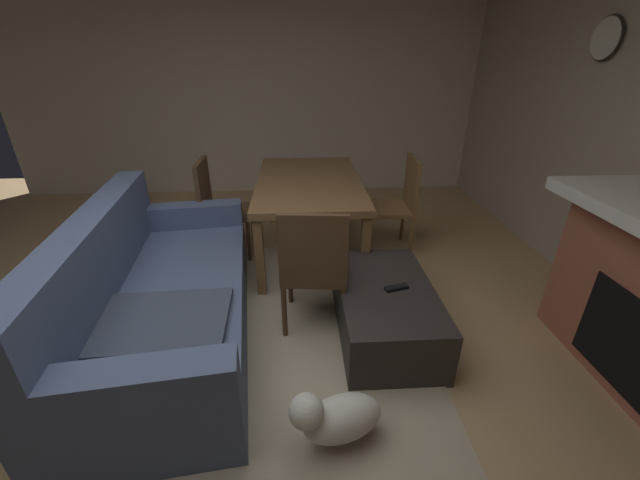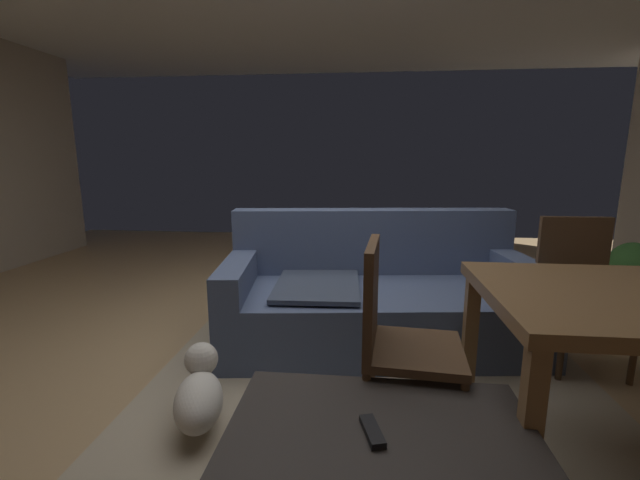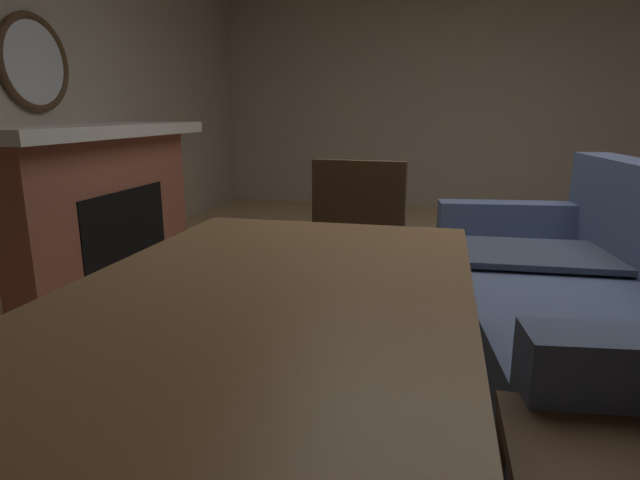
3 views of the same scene
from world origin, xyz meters
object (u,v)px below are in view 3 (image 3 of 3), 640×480
dining_table (261,326)px  small_dog (365,266)px  ottoman_coffee_table (258,307)px  tv_remote (248,266)px  round_wall_mirror (34,63)px  fireplace (87,202)px  couch (592,311)px  dining_chair_west (352,252)px

dining_table → small_dog: bearing=-178.5°
ottoman_coffee_table → tv_remote: 0.21m
tv_remote → dining_table: size_ratio=0.10×
round_wall_mirror → small_dog: (-0.09, 2.20, -1.27)m
fireplace → small_dog: 1.95m
couch → dining_chair_west: (0.04, -1.04, 0.21)m
dining_chair_west → couch: bearing=92.4°
dining_table → small_dog: dining_table is taller
couch → fireplace: bearing=-104.7°
round_wall_mirror → dining_table: 3.15m
small_dog → ottoman_coffee_table: bearing=-26.5°
ottoman_coffee_table → small_dog: bearing=153.5°
small_dog → couch: bearing=51.6°
fireplace → dining_chair_west: fireplace is taller
couch → round_wall_mirror: bearing=-103.5°
fireplace → tv_remote: (0.73, 1.43, -0.15)m
round_wall_mirror → tv_remote: size_ratio=3.97×
round_wall_mirror → fireplace: bearing=90.0°
round_wall_mirror → dining_table: size_ratio=0.38×
fireplace → couch: bearing=75.3°
fireplace → dining_table: 2.85m
tv_remote → small_dog: 0.97m
ottoman_coffee_table → tv_remote: bearing=-118.3°
couch → small_dog: couch is taller
couch → ottoman_coffee_table: (-0.03, -1.53, -0.12)m
tv_remote → small_dog: size_ratio=0.33×
round_wall_mirror → small_dog: 2.54m
tv_remote → dining_chair_west: bearing=63.4°
ottoman_coffee_table → dining_table: (1.29, 0.48, 0.48)m
fireplace → dining_chair_west: 2.15m
couch → small_dog: 1.42m
tv_remote → small_dog: (-0.82, 0.48, -0.20)m
couch → dining_chair_west: bearing=-87.6°
dining_table → dining_chair_west: 1.22m
fireplace → dining_chair_west: bearing=67.1°
fireplace → dining_chair_west: size_ratio=2.12×
fireplace → dining_table: (2.05, 1.97, 0.13)m
round_wall_mirror → tv_remote: (0.73, 1.72, -1.06)m
dining_table → dining_chair_west: (-1.22, 0.01, -0.14)m
round_wall_mirror → ottoman_coffee_table: size_ratio=0.59×
dining_chair_west → small_dog: (-0.92, -0.06, -0.34)m
small_dog → fireplace: bearing=-87.4°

